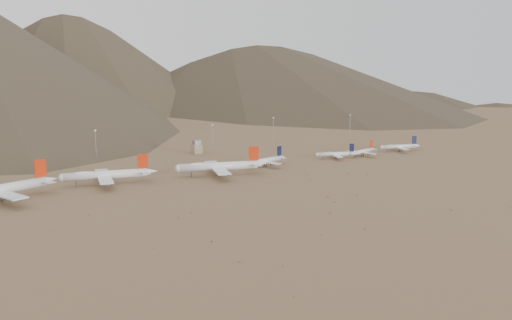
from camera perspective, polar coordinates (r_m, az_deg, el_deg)
ground at (r=399.23m, az=-2.06°, el=-2.15°), size 3000.00×3000.00×0.00m
mountain_ridge at (r=1253.53m, az=-24.01°, el=12.34°), size 4400.00×1000.00×300.00m
widebody_centre at (r=401.36m, az=-14.78°, el=-1.43°), size 65.28×51.36×19.72m
widebody_east at (r=417.52m, az=-3.72°, el=-0.62°), size 67.41×53.46×20.64m
narrowbody_a at (r=452.89m, az=0.99°, el=-0.05°), size 43.57×32.03×14.60m
narrowbody_b at (r=491.49m, az=8.05°, el=0.60°), size 36.66×27.44×12.69m
narrowbody_c at (r=508.68m, az=10.62°, el=0.85°), size 37.78×27.84×12.70m
narrowbody_d at (r=541.61m, az=14.19°, el=1.31°), size 40.66×30.09×13.76m
control_tower at (r=516.08m, az=-5.96°, el=1.24°), size 8.00×8.00×12.00m
mast_west at (r=496.99m, az=-15.73°, el=1.60°), size 2.00×0.60×25.70m
mast_centre at (r=518.17m, az=-4.38°, el=2.29°), size 2.00×0.60×25.70m
mast_east at (r=578.27m, az=1.73°, el=3.15°), size 2.00×0.60×25.70m
mast_far_east at (r=617.14m, az=9.37°, el=3.47°), size 2.00×0.60×25.70m
desert_scrub at (r=334.27m, az=4.25°, el=-4.58°), size 429.54×179.30×0.95m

